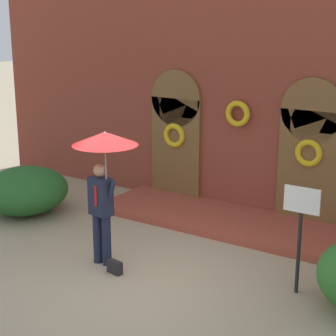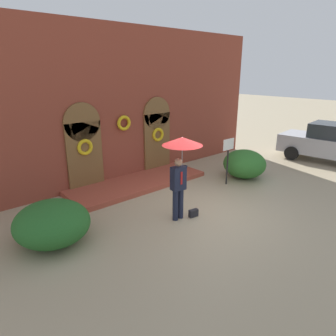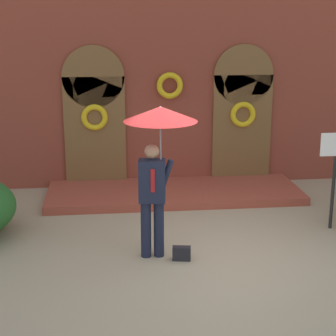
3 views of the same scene
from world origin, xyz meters
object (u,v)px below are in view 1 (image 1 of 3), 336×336
at_px(handbag, 115,267).
at_px(person_with_umbrella, 104,158).
at_px(sign_post, 300,222).
at_px(shrub_left, 25,190).

bearing_deg(handbag, person_with_umbrella, 158.38).
xyz_separation_m(sign_post, shrub_left, (-6.35, 0.29, -0.65)).
bearing_deg(sign_post, shrub_left, 177.38).
distance_m(handbag, shrub_left, 3.82).
bearing_deg(sign_post, person_with_umbrella, -164.97).
bearing_deg(handbag, shrub_left, 168.94).
distance_m(sign_post, shrub_left, 6.39).
bearing_deg(person_with_umbrella, handbag, -31.06).
relative_size(person_with_umbrella, handbag, 8.44).
bearing_deg(handbag, sign_post, 29.84).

